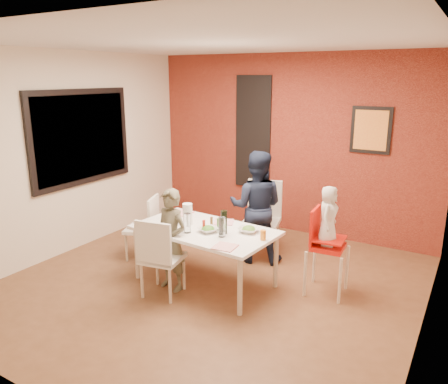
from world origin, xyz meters
The scene contains 35 objects.
ground centered at (0.00, 0.00, 0.00)m, with size 4.50×4.50×0.00m, color brown.
ceiling centered at (0.00, 0.00, 2.70)m, with size 4.50×4.50×0.02m, color silver.
wall_back centered at (0.00, 2.25, 1.35)m, with size 4.50×0.02×2.70m, color beige.
wall_front centered at (0.00, -2.25, 1.35)m, with size 4.50×0.02×2.70m, color beige.
wall_left centered at (-2.25, 0.00, 1.35)m, with size 0.02×4.50×2.70m, color beige.
wall_right centered at (2.25, 0.00, 1.35)m, with size 0.02×4.50×2.70m, color beige.
brick_accent_wall centered at (0.00, 2.23, 1.35)m, with size 4.50×0.02×2.70m, color maroon.
picture_window_frame centered at (-2.22, 0.20, 1.55)m, with size 0.05×1.70×1.30m, color black.
picture_window_pane centered at (-2.21, 0.20, 1.55)m, with size 0.02×1.55×1.15m, color black.
glassblock_strip centered at (-0.60, 2.21, 1.50)m, with size 0.55×0.03×1.70m, color silver.
glassblock_surround centered at (-0.60, 2.21, 1.50)m, with size 0.60×0.03×1.76m, color black.
art_print_frame centered at (1.20, 2.21, 1.65)m, with size 0.54×0.03×0.64m, color black.
art_print_canvas centered at (1.20, 2.19, 1.65)m, with size 0.44×0.01×0.54m, color #F6A136.
dining_table centered at (-0.08, 0.00, 0.61)m, with size 1.68×1.02×0.67m.
chair_near centered at (-0.32, -0.54, 0.51)m, with size 0.49×0.49×0.90m.
chair_far centered at (0.11, 1.14, 0.56)m, with size 0.57×0.57×1.01m.
chair_left centered at (-1.14, 0.22, 0.47)m, with size 0.51×0.51×0.85m.
high_chair centered at (1.17, 0.49, 0.58)m, with size 0.44×0.44×0.97m.
child_near centered at (-0.33, -0.30, 0.59)m, with size 0.43×0.28×1.17m, color brown.
child_far centered at (0.13, 0.90, 0.73)m, with size 0.71×0.55×1.46m, color black.
toddler centered at (1.20, 0.49, 0.90)m, with size 0.32×0.21×0.66m, color beige.
plate_near_left centered at (-0.49, -0.30, 0.68)m, with size 0.21×0.21×0.01m, color white.
plate_far_mid centered at (0.00, 0.30, 0.68)m, with size 0.22×0.22×0.01m, color white.
plate_near_right centered at (0.41, -0.36, 0.68)m, with size 0.22×0.22×0.01m, color white.
plate_far_left centered at (-0.64, 0.32, 0.68)m, with size 0.25×0.25×0.01m, color white.
salad_bowl_a centered at (0.01, -0.07, 0.70)m, with size 0.21×0.21×0.05m, color white.
salad_bowl_b centered at (0.41, 0.16, 0.70)m, with size 0.23×0.23×0.06m, color white.
wine_bottle centered at (0.19, -0.02, 0.81)m, with size 0.07×0.07×0.27m, color black.
wine_glass_a centered at (-0.18, -0.20, 0.78)m, with size 0.08×0.08×0.22m, color white.
wine_glass_b centered at (0.22, -0.12, 0.78)m, with size 0.08×0.08×0.22m, color silver.
paper_towel_roll centered at (-0.33, 0.02, 0.80)m, with size 0.11×0.11×0.26m, color white.
condiment_red centered at (-0.04, -0.07, 0.74)m, with size 0.03×0.03×0.13m, color red.
condiment_green centered at (0.08, 0.04, 0.74)m, with size 0.04×0.04×0.14m, color #377025.
condiment_brown centered at (-0.03, 0.08, 0.74)m, with size 0.03×0.03×0.13m, color brown.
sippy_cup centered at (0.65, 0.02, 0.73)m, with size 0.06×0.06×0.11m, color orange.
Camera 1 is at (2.52, -3.95, 2.37)m, focal length 35.00 mm.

